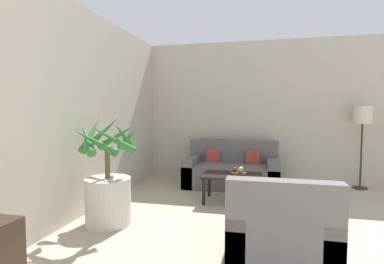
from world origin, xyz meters
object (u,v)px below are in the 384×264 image
orange_fruit (241,169)px  ottoman (279,216)px  potted_palm (108,187)px  fruit_bowl (239,174)px  floor_lamp (363,120)px  armchair (280,236)px  apple_green (240,170)px  sofa_loveseat (232,171)px  apple_red (235,169)px  coffee_table (232,178)px

orange_fruit → ottoman: size_ratio=0.12×
ottoman → potted_palm: bearing=-174.3°
fruit_bowl → ottoman: 1.12m
potted_palm → orange_fruit: size_ratio=17.70×
floor_lamp → armchair: (-1.51, -3.03, -0.93)m
floor_lamp → apple_green: 2.50m
potted_palm → armchair: (1.95, -0.54, -0.18)m
sofa_loveseat → orange_fruit: bearing=-76.2°
ottoman → fruit_bowl: bearing=118.0°
potted_palm → fruit_bowl: bearing=38.6°
sofa_loveseat → apple_red: size_ratio=25.14×
potted_palm → fruit_bowl: 1.87m
sofa_loveseat → apple_green: sofa_loveseat is taller
coffee_table → apple_green: 0.21m
coffee_table → armchair: (0.59, -1.75, -0.09)m
potted_palm → ottoman: 2.00m
potted_palm → apple_green: size_ratio=16.35×
sofa_loveseat → coffee_table: size_ratio=1.91×
coffee_table → ottoman: 1.19m
apple_green → armchair: size_ratio=0.09×
orange_fruit → sofa_loveseat: bearing=103.8°
apple_green → armchair: 1.74m
sofa_loveseat → orange_fruit: (0.23, -0.94, 0.24)m
orange_fruit → ottoman: (0.49, -1.02, -0.31)m
potted_palm → ottoman: potted_palm is taller
armchair → ottoman: armchair is taller
floor_lamp → coffee_table: size_ratio=1.67×
sofa_loveseat → apple_red: sofa_loveseat is taller
floor_lamp → coffee_table: bearing=-148.6°
apple_red → ottoman: 1.18m
armchair → ottoman: size_ratio=1.46×
ottoman → apple_red: bearing=120.6°
ottoman → coffee_table: bearing=121.6°
armchair → ottoman: (0.03, 0.74, -0.08)m
potted_palm → coffee_table: 1.82m
sofa_loveseat → orange_fruit: 1.00m
sofa_loveseat → ottoman: sofa_loveseat is taller
potted_palm → coffee_table: bearing=41.5°
coffee_table → apple_red: 0.15m
sofa_loveseat → apple_red: bearing=-81.9°
fruit_bowl → apple_green: (0.02, -0.05, 0.06)m
sofa_loveseat → fruit_bowl: size_ratio=7.03×
potted_palm → ottoman: bearing=5.7°
floor_lamp → fruit_bowl: (-2.00, -1.32, -0.76)m
potted_palm → apple_red: bearing=40.1°
orange_fruit → floor_lamp: bearing=32.8°
sofa_loveseat → armchair: (0.69, -2.71, 0.01)m
coffee_table → orange_fruit: orange_fruit is taller
sofa_loveseat → armchair: 2.79m
fruit_bowl → ottoman: fruit_bowl is taller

